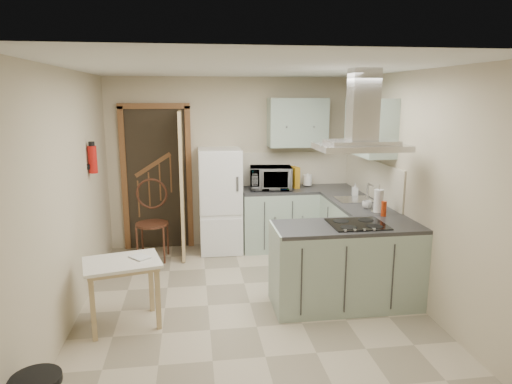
{
  "coord_description": "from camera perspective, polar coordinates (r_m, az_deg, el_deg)",
  "views": [
    {
      "loc": [
        -0.58,
        -4.62,
        2.23
      ],
      "look_at": [
        0.13,
        0.45,
        1.15
      ],
      "focal_mm": 32.0,
      "sensor_mm": 36.0,
      "label": 1
    }
  ],
  "objects": [
    {
      "name": "kettle",
      "position": [
        6.87,
        6.46,
        1.51
      ],
      "size": [
        0.16,
        0.16,
        0.19
      ],
      "primitive_type": "cylinder",
      "rotation": [
        0.0,
        0.0,
        0.3
      ],
      "color": "white",
      "rests_on": "counter_back"
    },
    {
      "name": "right_wall",
      "position": [
        5.29,
        18.92,
        0.58
      ],
      "size": [
        0.0,
        4.2,
        4.2
      ],
      "primitive_type": "plane",
      "rotation": [
        1.57,
        0.0,
        -1.57
      ],
      "color": "#C0B295",
      "rests_on": "floor"
    },
    {
      "name": "peninsula",
      "position": [
        5.05,
        11.25,
        -8.99
      ],
      "size": [
        1.55,
        0.65,
        0.9
      ],
      "primitive_type": "cube",
      "color": "#9EB2A0",
      "rests_on": "floor"
    },
    {
      "name": "cup",
      "position": [
        5.66,
        13.7,
        -1.55
      ],
      "size": [
        0.12,
        0.12,
        0.09
      ],
      "primitive_type": "imported",
      "rotation": [
        0.0,
        0.0,
        0.05
      ],
      "color": "silver",
      "rests_on": "counter_right"
    },
    {
      "name": "red_bottle",
      "position": [
        5.33,
        15.68,
        -2.03
      ],
      "size": [
        0.06,
        0.06,
        0.17
      ],
      "primitive_type": "cylinder",
      "rotation": [
        0.0,
        0.0,
        -0.03
      ],
      "color": "#B8340F",
      "rests_on": "peninsula"
    },
    {
      "name": "wall_cabinet_right",
      "position": [
        5.91,
        14.06,
        7.88
      ],
      "size": [
        0.35,
        0.9,
        0.7
      ],
      "primitive_type": "cube",
      "color": "#9EB2A0",
      "rests_on": "right_wall"
    },
    {
      "name": "counter_right",
      "position": [
        6.36,
        11.46,
        -4.57
      ],
      "size": [
        0.6,
        1.95,
        0.9
      ],
      "primitive_type": "cube",
      "color": "#9EB2A0",
      "rests_on": "floor"
    },
    {
      "name": "splashback",
      "position": [
        6.97,
        4.87,
        2.96
      ],
      "size": [
        1.68,
        0.02,
        0.5
      ],
      "primitive_type": "cube",
      "color": "beige",
      "rests_on": "counter_back"
    },
    {
      "name": "back_wall",
      "position": [
        6.81,
        -3.05,
        3.64
      ],
      "size": [
        3.6,
        0.0,
        3.6
      ],
      "primitive_type": "plane",
      "rotation": [
        1.57,
        0.0,
        0.0
      ],
      "color": "#C0B295",
      "rests_on": "floor"
    },
    {
      "name": "fridge",
      "position": [
        6.6,
        -4.5,
        -1.08
      ],
      "size": [
        0.6,
        0.6,
        1.5
      ],
      "primitive_type": "cube",
      "color": "white",
      "rests_on": "floor"
    },
    {
      "name": "fire_extinguisher",
      "position": [
        5.68,
        -19.75,
        3.84
      ],
      "size": [
        0.1,
        0.1,
        0.32
      ],
      "primitive_type": "cylinder",
      "color": "#B2140F",
      "rests_on": "left_wall"
    },
    {
      "name": "sink",
      "position": [
        6.09,
        12.18,
        -0.92
      ],
      "size": [
        0.45,
        0.4,
        0.01
      ],
      "primitive_type": "cube",
      "color": "silver",
      "rests_on": "counter_right"
    },
    {
      "name": "hob",
      "position": [
        4.94,
        12.56,
        -3.94
      ],
      "size": [
        0.58,
        0.5,
        0.01
      ],
      "primitive_type": "cube",
      "color": "black",
      "rests_on": "peninsula"
    },
    {
      "name": "cereal_box",
      "position": [
        6.75,
        4.85,
        1.86
      ],
      "size": [
        0.12,
        0.22,
        0.31
      ],
      "primitive_type": "cube",
      "rotation": [
        0.0,
        0.0,
        0.2
      ],
      "color": "orange",
      "rests_on": "counter_back"
    },
    {
      "name": "extractor_hood",
      "position": [
        4.78,
        13.01,
        5.48
      ],
      "size": [
        0.9,
        0.55,
        0.1
      ],
      "primitive_type": "cube",
      "color": "silver",
      "rests_on": "ceiling"
    },
    {
      "name": "bentwood_chair",
      "position": [
        6.44,
        -12.87,
        -3.93
      ],
      "size": [
        0.49,
        0.49,
        1.01
      ],
      "primitive_type": "cube",
      "rotation": [
        0.0,
        0.0,
        -0.09
      ],
      "color": "#54341C",
      "rests_on": "floor"
    },
    {
      "name": "floor",
      "position": [
        5.16,
        -0.77,
        -13.68
      ],
      "size": [
        4.2,
        4.2,
        0.0
      ],
      "primitive_type": "plane",
      "color": "#B7A98E",
      "rests_on": "ground"
    },
    {
      "name": "wall_cabinet_back",
      "position": [
        6.73,
        5.21,
        8.64
      ],
      "size": [
        0.85,
        0.35,
        0.7
      ],
      "primitive_type": "cube",
      "color": "#9EB2A0",
      "rests_on": "back_wall"
    },
    {
      "name": "doorway",
      "position": [
        6.81,
        -12.27,
        1.67
      ],
      "size": [
        1.1,
        0.12,
        2.1
      ],
      "primitive_type": "cube",
      "color": "brown",
      "rests_on": "floor"
    },
    {
      "name": "counter_back",
      "position": [
        6.78,
        2.83,
        -3.32
      ],
      "size": [
        1.08,
        0.6,
        0.9
      ],
      "primitive_type": "cube",
      "color": "#9EB2A0",
      "rests_on": "floor"
    },
    {
      "name": "drop_leaf_table",
      "position": [
        4.76,
        -16.2,
        -12.05
      ],
      "size": [
        0.82,
        0.69,
        0.67
      ],
      "primitive_type": "cube",
      "rotation": [
        0.0,
        0.0,
        0.24
      ],
      "color": "#D8AC85",
      "rests_on": "floor"
    },
    {
      "name": "left_wall",
      "position": [
        4.88,
        -22.3,
        -0.59
      ],
      "size": [
        0.0,
        4.2,
        4.2
      ],
      "primitive_type": "plane",
      "rotation": [
        1.57,
        0.0,
        1.57
      ],
      "color": "#C0B295",
      "rests_on": "floor"
    },
    {
      "name": "book",
      "position": [
        4.63,
        -15.06,
        -7.68
      ],
      "size": [
        0.23,
        0.24,
        0.09
      ],
      "primitive_type": "imported",
      "rotation": [
        0.0,
        0.0,
        0.72
      ],
      "color": "#A84938",
      "rests_on": "drop_leaf_table"
    },
    {
      "name": "ceiling",
      "position": [
        4.66,
        -0.86,
        15.23
      ],
      "size": [
        4.2,
        4.2,
        0.0
      ],
      "primitive_type": "plane",
      "rotation": [
        3.14,
        0.0,
        0.0
      ],
      "color": "silver",
      "rests_on": "back_wall"
    },
    {
      "name": "microwave",
      "position": [
        6.62,
        1.84,
        1.77
      ],
      "size": [
        0.64,
        0.47,
        0.33
      ],
      "primitive_type": "imported",
      "rotation": [
        0.0,
        0.0,
        -0.12
      ],
      "color": "black",
      "rests_on": "counter_back"
    },
    {
      "name": "soap_bottle",
      "position": [
        6.35,
        12.28,
        0.3
      ],
      "size": [
        0.08,
        0.08,
        0.16
      ],
      "primitive_type": "imported",
      "rotation": [
        0.0,
        0.0,
        -0.11
      ],
      "color": "#B9BBC6",
      "rests_on": "counter_right"
    },
    {
      "name": "paper_towel",
      "position": [
        5.48,
        15.09,
        -1.05
      ],
      "size": [
        0.14,
        0.14,
        0.28
      ],
      "primitive_type": "cylinder",
      "rotation": [
        0.0,
        0.0,
        -0.36
      ],
      "color": "silver",
      "rests_on": "counter_right"
    }
  ]
}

